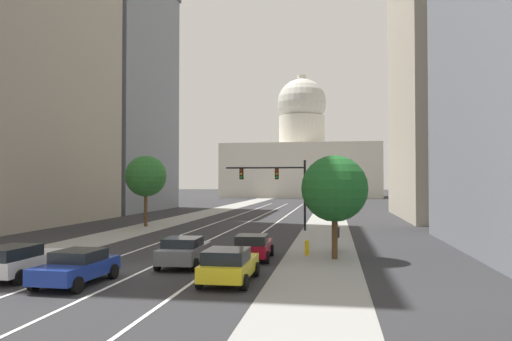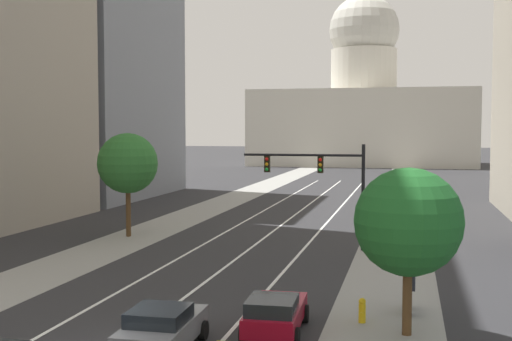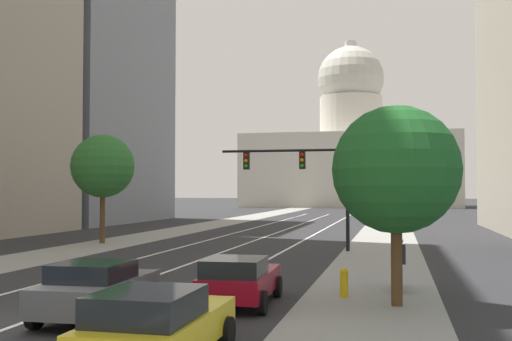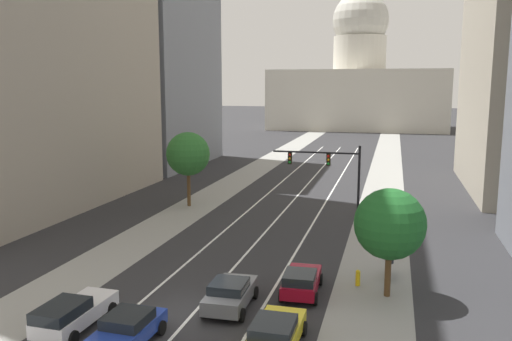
{
  "view_description": "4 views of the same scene",
  "coord_description": "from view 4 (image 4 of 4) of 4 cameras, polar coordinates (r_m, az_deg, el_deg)",
  "views": [
    {
      "loc": [
        8.97,
        -22.28,
        4.24
      ],
      "look_at": [
        2.47,
        17.44,
        5.18
      ],
      "focal_mm": 33.63,
      "sensor_mm": 36.0,
      "label": 1
    },
    {
      "loc": [
        8.97,
        -17.8,
        6.97
      ],
      "look_at": [
        -2.35,
        30.05,
        3.84
      ],
      "focal_mm": 45.5,
      "sensor_mm": 36.0,
      "label": 2
    },
    {
      "loc": [
        8.97,
        -13.24,
        3.27
      ],
      "look_at": [
        -1.0,
        29.73,
        4.73
      ],
      "focal_mm": 42.32,
      "sensor_mm": 36.0,
      "label": 3
    },
    {
      "loc": [
        8.97,
        -22.44,
        10.89
      ],
      "look_at": [
        -2.96,
        22.92,
        3.21
      ],
      "focal_mm": 36.84,
      "sensor_mm": 36.0,
      "label": 4
    }
  ],
  "objects": [
    {
      "name": "capitol_building",
      "position": [
        135.2,
        11.07,
        9.02
      ],
      "size": [
        42.09,
        24.87,
        34.26
      ],
      "color": "beige",
      "rests_on": "ground"
    },
    {
      "name": "car_blue",
      "position": [
        23.61,
        -13.91,
        -16.45
      ],
      "size": [
        2.17,
        4.2,
        1.4
      ],
      "rotation": [
        0.0,
        0.0,
        1.54
      ],
      "color": "#1E389E",
      "rests_on": "ground"
    },
    {
      "name": "lane_stripe_center",
      "position": [
        49.5,
        3.93,
        -3.41
      ],
      "size": [
        0.16,
        90.0,
        0.01
      ],
      "primitive_type": "cube",
      "color": "white",
      "rests_on": "ground"
    },
    {
      "name": "office_tower_far_left",
      "position": [
        74.79,
        -12.39,
        14.4
      ],
      "size": [
        16.46,
        21.21,
        35.54
      ],
      "color": "gray",
      "rests_on": "ground"
    },
    {
      "name": "street_tree_mid_right",
      "position": [
        27.74,
        14.33,
        -5.67
      ],
      "size": [
        3.66,
        3.66,
        5.7
      ],
      "color": "#51381E",
      "rests_on": "ground"
    },
    {
      "name": "lane_stripe_left",
      "position": [
        50.14,
        0.48,
        -3.23
      ],
      "size": [
        0.16,
        90.0,
        0.01
      ],
      "primitive_type": "cube",
      "color": "white",
      "rests_on": "ground"
    },
    {
      "name": "sidewalk_right",
      "position": [
        58.47,
        13.73,
        -1.69
      ],
      "size": [
        4.14,
        130.0,
        0.01
      ],
      "primitive_type": "cube",
      "color": "gray",
      "rests_on": "ground"
    },
    {
      "name": "street_tree_near_left",
      "position": [
        47.3,
        -7.39,
        1.79
      ],
      "size": [
        3.91,
        3.91,
        6.74
      ],
      "color": "#51381E",
      "rests_on": "ground"
    },
    {
      "name": "cyclist",
      "position": [
        31.29,
        14.37,
        -9.71
      ],
      "size": [
        0.37,
        1.7,
        1.72
      ],
      "rotation": [
        0.0,
        0.0,
        1.54
      ],
      "color": "black",
      "rests_on": "ground"
    },
    {
      "name": "car_yellow",
      "position": [
        22.69,
        2.17,
        -17.2
      ],
      "size": [
        2.04,
        4.16,
        1.48
      ],
      "rotation": [
        0.0,
        0.0,
        1.57
      ],
      "color": "yellow",
      "rests_on": "ground"
    },
    {
      "name": "lane_stripe_right",
      "position": [
        49.03,
        7.47,
        -3.6
      ],
      "size": [
        0.16,
        90.0,
        0.01
      ],
      "primitive_type": "cube",
      "color": "white",
      "rests_on": "ground"
    },
    {
      "name": "car_gray",
      "position": [
        26.47,
        -2.81,
        -13.18
      ],
      "size": [
        2.15,
        4.06,
        1.47
      ],
      "rotation": [
        0.0,
        0.0,
        1.6
      ],
      "color": "slate",
      "rests_on": "ground"
    },
    {
      "name": "fire_hydrant",
      "position": [
        29.81,
        11.0,
        -11.34
      ],
      "size": [
        0.26,
        0.35,
        0.91
      ],
      "color": "yellow",
      "rests_on": "ground"
    },
    {
      "name": "ground_plane",
      "position": [
        64.02,
        6.46,
        -0.55
      ],
      "size": [
        400.0,
        400.0,
        0.0
      ],
      "primitive_type": "plane",
      "color": "#2B2B2D"
    },
    {
      "name": "traffic_signal_mast",
      "position": [
        42.72,
        8.1,
        0.33
      ],
      "size": [
        7.12,
        0.39,
        6.12
      ],
      "color": "black",
      "rests_on": "ground"
    },
    {
      "name": "car_white",
      "position": [
        25.69,
        -19.29,
        -14.39
      ],
      "size": [
        2.02,
        4.51,
        1.49
      ],
      "rotation": [
        0.0,
        0.0,
        1.55
      ],
      "color": "silver",
      "rests_on": "ground"
    },
    {
      "name": "sidewalk_left",
      "position": [
        60.94,
        -1.89,
        -0.99
      ],
      "size": [
        4.14,
        130.0,
        0.01
      ],
      "primitive_type": "cube",
      "color": "gray",
      "rests_on": "ground"
    },
    {
      "name": "car_crimson",
      "position": [
        28.15,
        4.94,
        -11.87
      ],
      "size": [
        2.08,
        4.07,
        1.42
      ],
      "rotation": [
        0.0,
        0.0,
        1.61
      ],
      "color": "maroon",
      "rests_on": "ground"
    }
  ]
}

